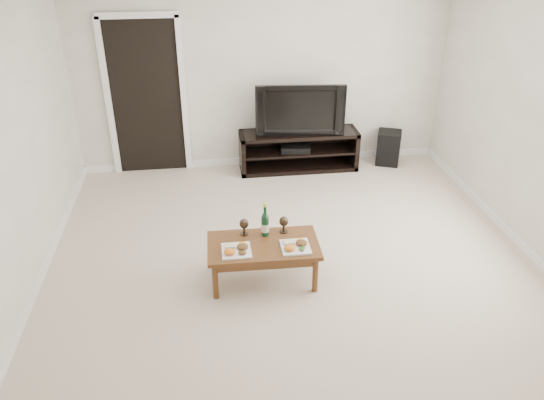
{
  "coord_description": "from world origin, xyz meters",
  "views": [
    {
      "loc": [
        -0.8,
        -4.21,
        3.19
      ],
      "look_at": [
        -0.2,
        0.33,
        0.7
      ],
      "focal_mm": 35.0,
      "sensor_mm": 36.0,
      "label": 1
    }
  ],
  "objects_px": {
    "television": "(300,108)",
    "subwoofer": "(388,148)",
    "coffee_table": "(263,262)",
    "media_console": "(299,151)"
  },
  "relations": [
    {
      "from": "media_console",
      "to": "subwoofer",
      "type": "xyz_separation_m",
      "value": [
        1.31,
        0.02,
        -0.04
      ]
    },
    {
      "from": "subwoofer",
      "to": "coffee_table",
      "type": "distance_m",
      "value": 3.28
    },
    {
      "from": "subwoofer",
      "to": "coffee_table",
      "type": "bearing_deg",
      "value": -108.38
    },
    {
      "from": "media_console",
      "to": "coffee_table",
      "type": "xyz_separation_m",
      "value": [
        -0.79,
        -2.51,
        -0.07
      ]
    },
    {
      "from": "television",
      "to": "subwoofer",
      "type": "relative_size",
      "value": 2.49
    },
    {
      "from": "media_console",
      "to": "subwoofer",
      "type": "bearing_deg",
      "value": 0.77
    },
    {
      "from": "subwoofer",
      "to": "coffee_table",
      "type": "height_order",
      "value": "subwoofer"
    },
    {
      "from": "coffee_table",
      "to": "media_console",
      "type": "bearing_deg",
      "value": 72.5
    },
    {
      "from": "television",
      "to": "coffee_table",
      "type": "relative_size",
      "value": 1.12
    },
    {
      "from": "television",
      "to": "coffee_table",
      "type": "height_order",
      "value": "television"
    }
  ]
}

